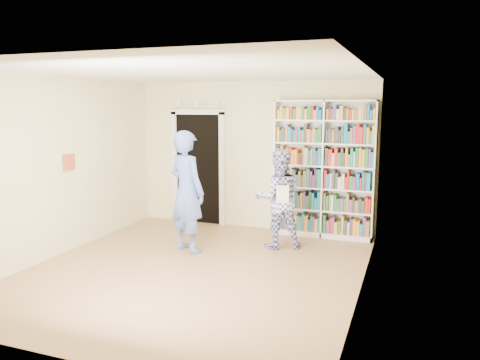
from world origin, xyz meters
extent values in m
plane|color=#A77B50|center=(0.00, 0.00, 0.00)|extent=(5.00, 5.00, 0.00)
plane|color=white|center=(0.00, 0.00, 2.70)|extent=(5.00, 5.00, 0.00)
plane|color=beige|center=(0.00, 2.50, 1.35)|extent=(4.50, 0.00, 4.50)
plane|color=beige|center=(-2.25, 0.00, 1.35)|extent=(0.00, 5.00, 5.00)
plane|color=beige|center=(2.25, 0.00, 1.35)|extent=(0.00, 5.00, 5.00)
cube|color=white|center=(1.35, 2.34, 1.18)|extent=(1.72, 0.32, 2.36)
cube|color=white|center=(1.35, 2.34, 1.18)|extent=(0.03, 0.32, 2.36)
cube|color=black|center=(-1.10, 2.48, 1.05)|extent=(0.90, 0.03, 2.10)
cube|color=white|center=(-1.60, 2.47, 1.05)|extent=(0.10, 0.06, 2.20)
cube|color=white|center=(-0.60, 2.47, 1.05)|extent=(0.10, 0.06, 2.20)
cube|color=white|center=(-1.10, 2.47, 2.15)|extent=(1.10, 0.06, 0.10)
cube|color=white|center=(-1.10, 2.46, 2.25)|extent=(1.10, 0.08, 0.02)
cube|color=brown|center=(-2.23, 0.20, 1.40)|extent=(0.03, 0.25, 0.25)
imported|color=#5067B3|center=(-0.48, 0.76, 0.95)|extent=(0.82, 0.70, 1.90)
imported|color=#2F3491|center=(0.80, 1.45, 0.80)|extent=(0.96, 0.88, 1.59)
cube|color=white|center=(0.93, 1.20, 0.92)|extent=(0.19, 0.07, 0.27)
camera|label=1|loc=(2.77, -5.63, 2.28)|focal=35.00mm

